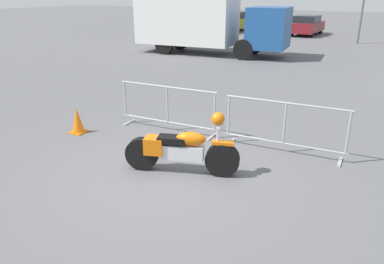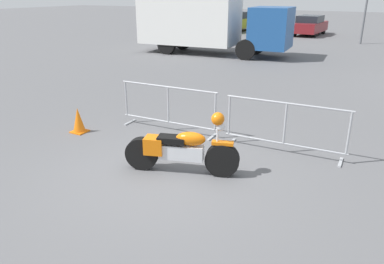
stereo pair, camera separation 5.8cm
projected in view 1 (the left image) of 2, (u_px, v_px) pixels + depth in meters
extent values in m
plane|color=#5B5B5E|center=(166.00, 176.00, 6.71)|extent=(120.00, 120.00, 0.00)
cylinder|color=black|center=(222.00, 160.00, 6.63)|extent=(0.63, 0.35, 0.61)
cylinder|color=black|center=(142.00, 154.00, 6.87)|extent=(0.63, 0.35, 0.61)
cube|color=silver|center=(181.00, 152.00, 6.72)|extent=(0.83, 0.46, 0.27)
ellipsoid|color=orange|center=(191.00, 139.00, 6.59)|extent=(0.59, 0.40, 0.25)
cube|color=black|center=(172.00, 139.00, 6.66)|extent=(0.55, 0.41, 0.11)
cube|color=orange|center=(155.00, 145.00, 6.77)|extent=(0.42, 0.40, 0.31)
cube|color=orange|center=(223.00, 143.00, 6.51)|extent=(0.40, 0.24, 0.06)
cylinder|color=silver|center=(218.00, 136.00, 6.48)|extent=(0.05, 0.05, 0.43)
sphere|color=silver|center=(221.00, 127.00, 6.41)|extent=(0.15, 0.15, 0.15)
sphere|color=orange|center=(218.00, 119.00, 6.37)|extent=(0.23, 0.23, 0.23)
cylinder|color=#9EA0A5|center=(167.00, 87.00, 8.54)|extent=(2.49, 0.13, 0.04)
cylinder|color=#9EA0A5|center=(168.00, 122.00, 8.84)|extent=(2.49, 0.13, 0.04)
cylinder|color=#9EA0A5|center=(125.00, 99.00, 9.19)|extent=(0.05, 0.05, 0.85)
cylinder|color=#9EA0A5|center=(167.00, 105.00, 8.69)|extent=(0.05, 0.05, 0.85)
cylinder|color=#9EA0A5|center=(215.00, 112.00, 8.20)|extent=(0.05, 0.05, 0.85)
cube|color=#9EA0A5|center=(129.00, 122.00, 9.37)|extent=(0.08, 0.44, 0.03)
cube|color=#9EA0A5|center=(211.00, 137.00, 8.45)|extent=(0.08, 0.44, 0.03)
cylinder|color=#9EA0A5|center=(287.00, 103.00, 7.32)|extent=(2.49, 0.13, 0.04)
cylinder|color=#9EA0A5|center=(283.00, 143.00, 7.63)|extent=(2.49, 0.13, 0.04)
cylinder|color=#9EA0A5|center=(229.00, 115.00, 7.97)|extent=(0.05, 0.05, 0.85)
cylinder|color=#9EA0A5|center=(285.00, 124.00, 7.47)|extent=(0.05, 0.05, 0.85)
cylinder|color=#9EA0A5|center=(349.00, 133.00, 6.98)|extent=(0.05, 0.05, 0.85)
cube|color=#9EA0A5|center=(231.00, 142.00, 8.16)|extent=(0.08, 0.44, 0.03)
cube|color=#9EA0A5|center=(340.00, 162.00, 7.23)|extent=(0.08, 0.44, 0.03)
cube|color=silver|center=(187.00, 19.00, 19.37)|extent=(5.17, 2.70, 2.50)
cube|color=#1E4C8C|center=(269.00, 28.00, 17.86)|extent=(1.97, 2.32, 1.90)
cylinder|color=black|center=(254.00, 45.00, 19.38)|extent=(0.98, 0.36, 0.96)
cylinder|color=black|center=(243.00, 50.00, 17.72)|extent=(0.98, 0.36, 0.96)
cylinder|color=black|center=(180.00, 40.00, 20.96)|extent=(0.98, 0.36, 0.96)
cylinder|color=black|center=(164.00, 45.00, 19.30)|extent=(0.98, 0.36, 0.96)
cube|color=#B7BABF|center=(197.00, 22.00, 31.19)|extent=(1.94, 4.41, 0.71)
cube|color=#1E232B|center=(197.00, 15.00, 30.85)|extent=(1.71, 2.29, 0.50)
cylinder|color=black|center=(198.00, 24.00, 32.76)|extent=(0.25, 0.65, 0.65)
cylinder|color=black|center=(213.00, 25.00, 32.06)|extent=(0.25, 0.65, 0.65)
cylinder|color=black|center=(181.00, 27.00, 30.53)|extent=(0.25, 0.65, 0.65)
cylinder|color=black|center=(197.00, 28.00, 29.82)|extent=(0.25, 0.65, 0.65)
cube|color=yellow|center=(232.00, 23.00, 30.18)|extent=(1.97, 4.48, 0.72)
cube|color=#1E232B|center=(232.00, 15.00, 29.84)|extent=(1.74, 2.32, 0.51)
cylinder|color=black|center=(231.00, 25.00, 31.78)|extent=(0.25, 0.67, 0.66)
cylinder|color=black|center=(247.00, 26.00, 31.07)|extent=(0.25, 0.67, 0.66)
cylinder|color=black|center=(216.00, 28.00, 29.51)|extent=(0.25, 0.67, 0.66)
cylinder|color=black|center=(233.00, 29.00, 28.79)|extent=(0.25, 0.67, 0.66)
cube|color=#236B38|center=(267.00, 25.00, 28.71)|extent=(1.99, 4.51, 0.72)
cube|color=#1E232B|center=(267.00, 16.00, 28.37)|extent=(1.75, 2.34, 0.52)
cylinder|color=black|center=(264.00, 27.00, 30.32)|extent=(0.25, 0.67, 0.66)
cylinder|color=black|center=(282.00, 28.00, 29.60)|extent=(0.25, 0.67, 0.66)
cylinder|color=black|center=(251.00, 30.00, 28.04)|extent=(0.25, 0.67, 0.66)
cylinder|color=black|center=(270.00, 31.00, 27.32)|extent=(0.25, 0.67, 0.66)
cube|color=maroon|center=(307.00, 27.00, 27.58)|extent=(1.85, 4.20, 0.67)
cube|color=#1E232B|center=(307.00, 19.00, 27.25)|extent=(1.63, 2.18, 0.48)
cylinder|color=black|center=(302.00, 29.00, 29.08)|extent=(0.24, 0.62, 0.62)
cylinder|color=black|center=(320.00, 30.00, 28.41)|extent=(0.24, 0.62, 0.62)
cylinder|color=black|center=(292.00, 32.00, 26.95)|extent=(0.24, 0.62, 0.62)
cylinder|color=black|center=(312.00, 33.00, 26.27)|extent=(0.24, 0.62, 0.62)
cylinder|color=#262838|center=(180.00, 40.00, 21.55)|extent=(0.31, 0.31, 0.85)
cylinder|color=#3F3F47|center=(180.00, 27.00, 21.29)|extent=(0.44, 0.44, 0.62)
sphere|color=tan|center=(180.00, 19.00, 21.14)|extent=(0.22, 0.22, 0.22)
cube|color=orange|center=(79.00, 132.00, 8.76)|extent=(0.34, 0.34, 0.03)
cone|color=orange|center=(77.00, 120.00, 8.65)|extent=(0.28, 0.28, 0.56)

